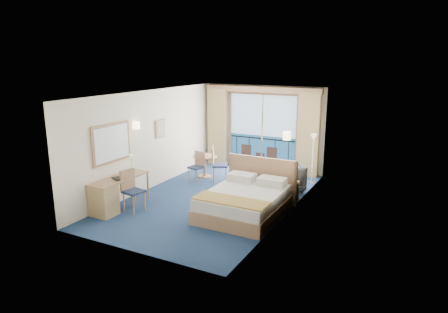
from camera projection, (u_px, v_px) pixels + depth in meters
floor at (214, 198)px, 10.31m from camera, size 6.50×6.50×0.00m
room_walls at (214, 131)px, 9.88m from camera, size 4.04×6.54×2.72m
balcony_door at (262, 134)px, 12.81m from camera, size 2.36×0.03×2.52m
curtain_left at (218, 127)px, 13.34m from camera, size 0.65×0.22×2.55m
curtain_right at (309, 135)px, 11.96m from camera, size 0.65×0.22×2.55m
pelmet at (262, 89)px, 12.36m from camera, size 3.80×0.25×0.18m
mirror at (112, 143)px, 9.53m from camera, size 0.05×1.25×0.95m
wall_print at (160, 129)px, 11.20m from camera, size 0.04×0.42×0.52m
sconce_left at (136, 125)px, 10.22m from camera, size 0.18×0.18×0.18m
sconce_right at (287, 136)px, 8.87m from camera, size 0.18×0.18×0.18m
bed at (245, 201)px, 9.20m from camera, size 1.82×2.16×1.14m
nightstand at (289, 191)px, 10.05m from camera, size 0.40×0.38×0.52m
phone at (290, 179)px, 10.02m from camera, size 0.24×0.21×0.09m
armchair at (286, 177)px, 10.84m from camera, size 1.17×1.17×0.77m
floor_lamp at (313, 146)px, 11.29m from camera, size 0.20×0.20×1.44m
desk at (107, 196)px, 9.23m from camera, size 0.55×1.61×0.76m
desk_chair at (131, 188)px, 9.42m from camera, size 0.49×0.49×0.98m
folder at (118, 178)px, 9.40m from camera, size 0.36×0.33×0.03m
desk_lamp at (131, 159)px, 9.99m from camera, size 0.11×0.11×0.41m
round_table at (205, 161)px, 12.07m from camera, size 0.73×0.73×0.66m
table_chair_a at (217, 162)px, 11.60m from camera, size 0.60×0.60×1.03m
table_chair_b at (198, 164)px, 11.71m from camera, size 0.44×0.44×0.87m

